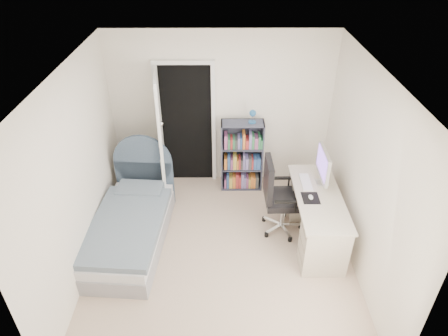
{
  "coord_description": "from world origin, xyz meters",
  "views": [
    {
      "loc": [
        0.01,
        -3.86,
        3.89
      ],
      "look_at": [
        0.04,
        0.35,
        1.14
      ],
      "focal_mm": 32.0,
      "sensor_mm": 36.0,
      "label": 1
    }
  ],
  "objects_px": {
    "bed": "(131,224)",
    "bookcase": "(242,158)",
    "floor_lamp": "(163,167)",
    "nightstand": "(153,167)",
    "desk": "(316,215)",
    "office_chair": "(278,193)"
  },
  "relations": [
    {
      "from": "bed",
      "to": "bookcase",
      "type": "distance_m",
      "value": 2.03
    },
    {
      "from": "bookcase",
      "to": "floor_lamp",
      "type": "bearing_deg",
      "value": -168.42
    },
    {
      "from": "nightstand",
      "to": "floor_lamp",
      "type": "xyz_separation_m",
      "value": [
        0.2,
        -0.21,
        0.14
      ]
    },
    {
      "from": "floor_lamp",
      "to": "desk",
      "type": "distance_m",
      "value": 2.4
    },
    {
      "from": "desk",
      "to": "bed",
      "type": "bearing_deg",
      "value": -179.43
    },
    {
      "from": "office_chair",
      "to": "nightstand",
      "type": "bearing_deg",
      "value": 151.78
    },
    {
      "from": "office_chair",
      "to": "bookcase",
      "type": "bearing_deg",
      "value": 112.53
    },
    {
      "from": "bed",
      "to": "floor_lamp",
      "type": "bearing_deg",
      "value": 71.9
    },
    {
      "from": "desk",
      "to": "office_chair",
      "type": "xyz_separation_m",
      "value": [
        -0.52,
        0.19,
        0.23
      ]
    },
    {
      "from": "bed",
      "to": "bookcase",
      "type": "relative_size",
      "value": 1.41
    },
    {
      "from": "floor_lamp",
      "to": "desk",
      "type": "xyz_separation_m",
      "value": [
        2.18,
        -0.98,
        -0.14
      ]
    },
    {
      "from": "floor_lamp",
      "to": "bookcase",
      "type": "distance_m",
      "value": 1.26
    },
    {
      "from": "nightstand",
      "to": "bookcase",
      "type": "bearing_deg",
      "value": 1.81
    },
    {
      "from": "nightstand",
      "to": "desk",
      "type": "distance_m",
      "value": 2.67
    },
    {
      "from": "bed",
      "to": "office_chair",
      "type": "relative_size",
      "value": 1.72
    },
    {
      "from": "nightstand",
      "to": "desk",
      "type": "height_order",
      "value": "desk"
    },
    {
      "from": "office_chair",
      "to": "floor_lamp",
      "type": "bearing_deg",
      "value": 154.5
    },
    {
      "from": "nightstand",
      "to": "bookcase",
      "type": "height_order",
      "value": "bookcase"
    },
    {
      "from": "bed",
      "to": "floor_lamp",
      "type": "relative_size",
      "value": 1.47
    },
    {
      "from": "bookcase",
      "to": "desk",
      "type": "xyz_separation_m",
      "value": [
        0.95,
        -1.23,
        -0.14
      ]
    },
    {
      "from": "floor_lamp",
      "to": "bookcase",
      "type": "height_order",
      "value": "bookcase"
    },
    {
      "from": "bed",
      "to": "nightstand",
      "type": "bearing_deg",
      "value": 83.98
    }
  ]
}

